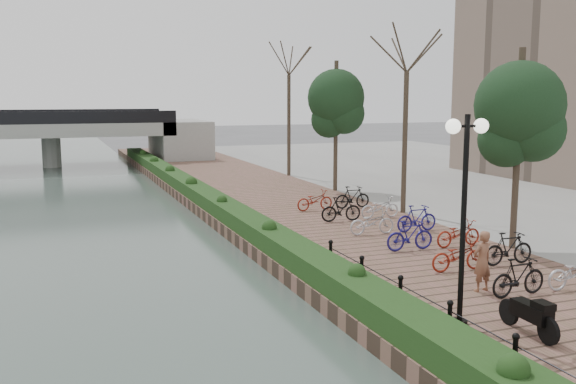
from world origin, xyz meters
TOP-DOWN VIEW (x-y plane):
  - promenade at (4.00, 17.50)m, footprint 8.00×75.00m
  - hedge at (0.60, 20.00)m, footprint 1.10×56.00m
  - chain_fence at (1.40, 2.00)m, footprint 0.10×14.10m
  - lamppost at (2.03, 3.53)m, footprint 1.02×0.32m
  - motorcycle at (3.01, 2.53)m, footprint 0.52×1.54m
  - pedestrian at (4.00, 5.38)m, footprint 0.63×0.46m
  - bicycle_parking at (5.49, 9.83)m, footprint 2.40×17.32m
  - street_trees at (8.00, 12.68)m, footprint 3.20×37.12m

SIDE VIEW (x-z plane):
  - promenade at x=4.00m, z-range 0.00..0.50m
  - hedge at x=0.60m, z-range 0.50..1.10m
  - chain_fence at x=1.40m, z-range 0.50..1.20m
  - bicycle_parking at x=5.49m, z-range 0.47..1.47m
  - motorcycle at x=3.01m, z-range 0.50..1.45m
  - pedestrian at x=4.00m, z-range 0.50..2.08m
  - street_trees at x=8.00m, z-range 0.29..7.09m
  - lamppost at x=2.03m, z-range 1.54..6.13m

